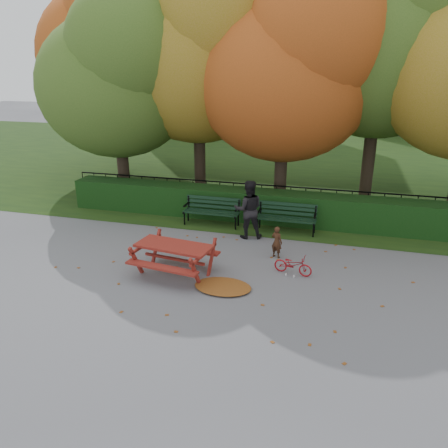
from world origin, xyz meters
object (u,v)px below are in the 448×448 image
(adult, at_px, (248,209))
(picnic_table, at_px, (174,251))
(tree_d, at_px, (397,28))
(child, at_px, (277,242))
(tree_f, at_px, (119,44))
(tree_b, at_px, (205,49))
(tree_c, at_px, (295,66))
(bench_left, at_px, (212,209))
(bicycle, at_px, (293,265))
(tree_a, at_px, (121,75))
(bench_right, at_px, (287,215))

(adult, bearing_deg, picnic_table, 50.32)
(tree_d, height_order, child, tree_d)
(tree_f, bearing_deg, picnic_table, -56.99)
(tree_b, height_order, tree_c, tree_b)
(tree_c, bearing_deg, child, -86.30)
(tree_b, distance_m, bench_left, 5.87)
(tree_d, relative_size, bicycle, 10.00)
(tree_a, relative_size, adult, 4.27)
(bench_right, bearing_deg, bench_left, 180.00)
(tree_c, bearing_deg, tree_b, 166.55)
(bench_right, bearing_deg, tree_f, 146.08)
(tree_f, bearing_deg, bench_left, -43.51)
(tree_b, bearing_deg, bench_right, -40.67)
(tree_b, relative_size, picnic_table, 4.37)
(child, bearing_deg, bicycle, 145.35)
(tree_f, relative_size, adult, 5.24)
(tree_d, height_order, adult, tree_d)
(tree_a, distance_m, child, 8.45)
(tree_f, distance_m, bicycle, 13.35)
(child, bearing_deg, tree_d, -93.03)
(picnic_table, bearing_deg, bench_right, 66.11)
(tree_a, distance_m, bicycle, 9.38)
(tree_b, xyz_separation_m, picnic_table, (1.30, -6.73, -4.79))
(tree_c, distance_m, tree_d, 3.50)
(tree_f, xyz_separation_m, picnic_table, (5.99, -9.22, -5.08))
(bench_right, bearing_deg, child, -89.70)
(tree_c, height_order, bench_left, tree_c)
(tree_f, distance_m, picnic_table, 12.11)
(tree_c, height_order, adult, tree_c)
(tree_d, xyz_separation_m, adult, (-3.82, -4.33, -5.10))
(tree_c, xyz_separation_m, bicycle, (0.83, -5.16, -4.57))
(tree_b, distance_m, bench_right, 6.76)
(bench_left, distance_m, bicycle, 4.15)
(tree_d, distance_m, bench_right, 7.07)
(tree_d, bearing_deg, bicycle, -109.02)
(tree_b, xyz_separation_m, bicycle, (4.11, -5.94, -5.15))
(bench_right, bearing_deg, adult, -142.31)
(picnic_table, height_order, child, child)
(tree_c, relative_size, bicycle, 8.35)
(tree_f, bearing_deg, child, -42.45)
(bench_left, distance_m, adult, 1.62)
(tree_c, bearing_deg, bench_right, -83.30)
(tree_d, xyz_separation_m, bicycle, (-2.22, -6.43, -5.73))
(tree_c, height_order, bicycle, tree_c)
(adult, bearing_deg, bicycle, 110.39)
(tree_d, relative_size, adult, 5.46)
(bench_right, bearing_deg, bicycle, -78.98)
(tree_b, distance_m, tree_c, 3.42)
(tree_b, bearing_deg, bicycle, -55.34)
(tree_f, bearing_deg, adult, -41.37)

